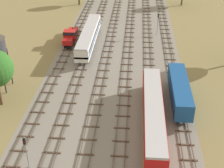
% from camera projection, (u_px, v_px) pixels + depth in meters
% --- Properties ---
extents(ground_plane, '(480.00, 480.00, 0.00)m').
position_uv_depth(ground_plane, '(115.00, 70.00, 63.46)').
color(ground_plane, olive).
extents(ballast_bed, '(26.69, 176.00, 0.01)m').
position_uv_depth(ballast_bed, '(115.00, 70.00, 63.46)').
color(ballast_bed, gray).
rests_on(ballast_bed, ground).
extents(track_far_left, '(2.40, 126.00, 0.29)m').
position_uv_depth(track_far_left, '(60.00, 65.00, 65.02)').
color(track_far_left, '#47382D').
rests_on(track_far_left, ground).
extents(track_left, '(2.40, 126.00, 0.29)m').
position_uv_depth(track_left, '(82.00, 66.00, 64.71)').
color(track_left, '#47382D').
rests_on(track_left, ground).
extents(track_centre_left, '(2.40, 126.00, 0.29)m').
position_uv_depth(track_centre_left, '(104.00, 67.00, 64.40)').
color(track_centre_left, '#47382D').
rests_on(track_centre_left, ground).
extents(track_centre, '(2.40, 126.00, 0.29)m').
position_uv_depth(track_centre, '(127.00, 67.00, 64.10)').
color(track_centre, '#47382D').
rests_on(track_centre, ground).
extents(track_centre_right, '(2.40, 126.00, 0.29)m').
position_uv_depth(track_centre_right, '(149.00, 68.00, 63.79)').
color(track_centre_right, '#47382D').
rests_on(track_centre_right, ground).
extents(track_right, '(2.40, 126.00, 0.29)m').
position_uv_depth(track_right, '(172.00, 69.00, 63.48)').
color(track_right, '#47382D').
rests_on(track_right, ground).
extents(passenger_coach_centre_right_mid, '(2.96, 22.00, 3.80)m').
position_uv_depth(passenger_coach_centre_right_mid, '(153.00, 112.00, 46.45)').
color(passenger_coach_centre_right_mid, red).
rests_on(passenger_coach_centre_right_mid, ground).
extents(freight_boxcar_right_midfar, '(2.87, 14.00, 3.60)m').
position_uv_depth(freight_boxcar_right_midfar, '(180.00, 90.00, 52.16)').
color(freight_boxcar_right_midfar, '#194C8C').
rests_on(freight_boxcar_right_midfar, ground).
extents(passenger_coach_left_far, '(2.96, 22.00, 3.80)m').
position_uv_depth(passenger_coach_left_far, '(89.00, 36.00, 72.28)').
color(passenger_coach_left_far, white).
rests_on(passenger_coach_left_far, ground).
extents(shunter_loco_far_left_farther, '(2.74, 8.46, 3.10)m').
position_uv_depth(shunter_loco_far_left_farther, '(70.00, 36.00, 73.93)').
color(shunter_loco_far_left_farther, red).
rests_on(shunter_loco_far_left_farther, ground).
extents(signal_post_nearest, '(0.28, 0.47, 4.88)m').
position_uv_depth(signal_post_nearest, '(26.00, 149.00, 38.98)').
color(signal_post_nearest, gray).
rests_on(signal_post_nearest, ground).
extents(signal_post_near, '(0.28, 0.47, 5.48)m').
position_uv_depth(signal_post_near, '(158.00, 22.00, 77.90)').
color(signal_post_near, gray).
rests_on(signal_post_near, ground).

